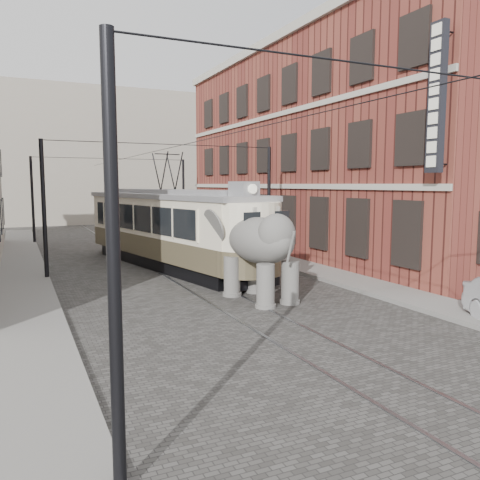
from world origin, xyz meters
name	(u,v)px	position (x,y,z in m)	size (l,w,h in m)	color
ground	(221,297)	(0.00, 0.00, 0.00)	(120.00, 120.00, 0.00)	#454340
tram_rails	(221,296)	(0.00, 0.00, 0.01)	(1.54, 80.00, 0.02)	slate
sidewalk_right	(353,281)	(6.00, 0.00, 0.07)	(2.00, 60.00, 0.15)	slate
sidewalk_left	(28,314)	(-6.50, 0.00, 0.07)	(2.00, 60.00, 0.15)	slate
brick_building	(329,153)	(11.00, 9.00, 6.00)	(8.00, 26.00, 12.00)	maroon
distant_block	(80,158)	(0.00, 40.00, 7.00)	(28.00, 10.00, 14.00)	gray
catenary	(174,209)	(-0.20, 5.00, 3.00)	(11.00, 30.20, 6.00)	black
tram	(168,211)	(0.16, 7.09, 2.81)	(2.92, 14.16, 5.62)	#EFE2C1
elephant	(260,254)	(1.12, -1.00, 1.64)	(2.96, 5.36, 3.28)	#5C5A55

